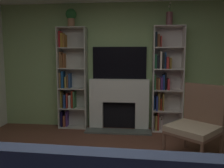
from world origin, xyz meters
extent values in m
cube|color=#95BB75|center=(0.00, 2.63, 1.28)|extent=(5.15, 0.06, 2.57)
cube|color=white|center=(-0.47, 2.50, 0.28)|extent=(0.27, 0.21, 0.57)
cube|color=white|center=(0.47, 2.50, 0.28)|extent=(0.27, 0.21, 0.57)
cube|color=white|center=(0.00, 2.50, 0.80)|extent=(1.21, 0.21, 0.46)
cube|color=black|center=(0.00, 2.56, 0.28)|extent=(0.67, 0.08, 0.57)
cube|color=#555D56|center=(0.00, 2.25, 0.01)|extent=(1.31, 0.30, 0.03)
cube|color=black|center=(0.00, 2.57, 1.36)|extent=(1.10, 0.06, 0.65)
cube|color=beige|center=(-1.25, 2.47, 1.04)|extent=(0.02, 0.26, 2.08)
cube|color=beige|center=(-0.68, 2.47, 1.04)|extent=(0.02, 0.26, 2.08)
cube|color=beige|center=(-0.96, 2.59, 1.04)|extent=(0.59, 0.02, 2.08)
cube|color=beige|center=(-0.96, 2.47, 0.01)|extent=(0.55, 0.26, 0.02)
cube|color=black|center=(-1.21, 2.49, 0.18)|extent=(0.04, 0.19, 0.32)
cube|color=brown|center=(-1.15, 2.49, 0.13)|extent=(0.04, 0.19, 0.23)
cube|color=#543481|center=(-1.11, 2.51, 0.18)|extent=(0.03, 0.16, 0.32)
cube|color=beige|center=(-0.96, 2.47, 0.42)|extent=(0.55, 0.26, 0.02)
cube|color=olive|center=(-1.21, 2.51, 0.60)|extent=(0.03, 0.15, 0.35)
cube|color=black|center=(-1.17, 2.50, 0.58)|extent=(0.03, 0.17, 0.32)
cube|color=navy|center=(-1.13, 2.48, 0.56)|extent=(0.04, 0.21, 0.28)
cube|color=#A8362C|center=(-1.08, 2.49, 0.57)|extent=(0.03, 0.20, 0.30)
cube|color=silver|center=(-1.02, 2.49, 0.56)|extent=(0.04, 0.20, 0.26)
cube|color=#AE321F|center=(-0.98, 2.50, 0.60)|extent=(0.03, 0.17, 0.36)
cube|color=#3D7141|center=(-0.93, 2.49, 0.59)|extent=(0.03, 0.20, 0.34)
cube|color=beige|center=(-0.96, 2.47, 0.83)|extent=(0.55, 0.26, 0.02)
cube|color=brown|center=(-1.21, 2.49, 1.00)|extent=(0.03, 0.19, 0.32)
cube|color=navy|center=(-1.17, 2.50, 1.01)|extent=(0.04, 0.18, 0.35)
cube|color=olive|center=(-1.11, 2.51, 0.95)|extent=(0.04, 0.15, 0.23)
cube|color=brown|center=(-1.06, 2.51, 0.98)|extent=(0.02, 0.16, 0.27)
cube|color=#2C4C7F|center=(-1.02, 2.50, 0.99)|extent=(0.03, 0.18, 0.30)
cube|color=beige|center=(-0.96, 2.47, 1.25)|extent=(0.55, 0.26, 0.02)
cube|color=brown|center=(-1.21, 2.50, 1.42)|extent=(0.04, 0.16, 0.33)
cube|color=brown|center=(-1.17, 2.51, 1.38)|extent=(0.03, 0.16, 0.26)
cube|color=#94562F|center=(-1.14, 2.51, 1.40)|extent=(0.02, 0.16, 0.30)
cube|color=beige|center=(-0.96, 2.47, 1.66)|extent=(0.55, 0.26, 0.02)
cube|color=red|center=(-1.21, 2.50, 1.83)|extent=(0.04, 0.17, 0.33)
cube|color=#A78327|center=(-1.16, 2.49, 1.82)|extent=(0.04, 0.20, 0.29)
cube|color=#905C25|center=(-1.11, 2.48, 1.80)|extent=(0.04, 0.22, 0.26)
cube|color=beige|center=(-0.96, 2.47, 2.07)|extent=(0.55, 0.26, 0.02)
cube|color=silver|center=(0.68, 2.45, 1.04)|extent=(0.02, 0.31, 2.08)
cube|color=silver|center=(1.25, 2.45, 1.04)|extent=(0.02, 0.31, 2.08)
cube|color=silver|center=(0.96, 2.59, 1.04)|extent=(0.59, 0.02, 2.08)
cube|color=silver|center=(0.96, 2.45, 0.01)|extent=(0.55, 0.31, 0.02)
cube|color=beige|center=(0.71, 2.49, 0.16)|extent=(0.02, 0.20, 0.29)
cube|color=olive|center=(0.75, 2.47, 0.16)|extent=(0.04, 0.24, 0.29)
cube|color=#C0362C|center=(0.79, 2.47, 0.18)|extent=(0.03, 0.23, 0.33)
cube|color=beige|center=(0.83, 2.48, 0.15)|extent=(0.03, 0.20, 0.26)
cube|color=beige|center=(0.87, 2.48, 0.12)|extent=(0.04, 0.22, 0.21)
cube|color=silver|center=(0.96, 2.45, 0.42)|extent=(0.55, 0.31, 0.02)
cube|color=navy|center=(0.71, 2.49, 0.56)|extent=(0.03, 0.19, 0.27)
cube|color=#2C3C90|center=(0.76, 2.46, 0.56)|extent=(0.03, 0.26, 0.28)
cube|color=olive|center=(0.80, 2.48, 0.60)|extent=(0.03, 0.21, 0.35)
cube|color=#B4301B|center=(0.84, 2.49, 0.54)|extent=(0.02, 0.20, 0.23)
cube|color=olive|center=(0.88, 2.47, 0.59)|extent=(0.03, 0.23, 0.34)
cube|color=silver|center=(0.96, 2.45, 0.83)|extent=(0.55, 0.31, 0.02)
cube|color=#327440|center=(0.71, 2.48, 0.99)|extent=(0.03, 0.22, 0.31)
cube|color=brown|center=(0.75, 2.50, 0.95)|extent=(0.03, 0.18, 0.22)
cube|color=brown|center=(0.79, 2.46, 0.95)|extent=(0.04, 0.25, 0.22)
cube|color=#4F2F79|center=(0.84, 2.46, 0.96)|extent=(0.04, 0.25, 0.25)
cube|color=navy|center=(0.88, 2.47, 0.99)|extent=(0.03, 0.24, 0.29)
cube|color=black|center=(0.92, 2.46, 1.00)|extent=(0.02, 0.25, 0.33)
cube|color=#AE2C34|center=(0.97, 2.46, 0.95)|extent=(0.04, 0.26, 0.21)
cube|color=silver|center=(0.96, 2.45, 1.25)|extent=(0.55, 0.31, 0.02)
cube|color=#22663E|center=(0.72, 2.47, 1.39)|extent=(0.04, 0.23, 0.28)
cube|color=#23222D|center=(0.77, 2.50, 1.38)|extent=(0.04, 0.17, 0.26)
cube|color=beige|center=(0.82, 2.46, 1.42)|extent=(0.04, 0.25, 0.33)
cube|color=black|center=(0.87, 2.46, 1.41)|extent=(0.03, 0.25, 0.31)
cube|color=navy|center=(0.90, 2.49, 1.41)|extent=(0.03, 0.20, 0.31)
cube|color=#BF3631|center=(0.95, 2.46, 1.37)|extent=(0.04, 0.25, 0.23)
cube|color=olive|center=(1.00, 2.48, 1.36)|extent=(0.04, 0.21, 0.21)
cube|color=silver|center=(0.96, 2.45, 1.66)|extent=(0.55, 0.31, 0.02)
cube|color=#1A2529|center=(0.72, 2.46, 1.81)|extent=(0.04, 0.25, 0.28)
cube|color=brown|center=(0.77, 2.48, 1.79)|extent=(0.04, 0.20, 0.25)
cube|color=#A83530|center=(0.81, 2.46, 1.78)|extent=(0.02, 0.24, 0.21)
cube|color=silver|center=(0.96, 2.45, 2.07)|extent=(0.55, 0.31, 0.02)
cylinder|color=#A57651|center=(-0.96, 2.45, 2.16)|extent=(0.14, 0.14, 0.17)
sphere|color=#296931|center=(-0.96, 2.45, 2.33)|extent=(0.21, 0.21, 0.21)
cylinder|color=brown|center=(0.96, 2.45, 2.20)|extent=(0.12, 0.12, 0.26)
cylinder|color=#4C7F3F|center=(0.96, 2.46, 2.39)|extent=(0.01, 0.01, 0.10)
sphere|color=silver|center=(0.96, 2.46, 2.44)|extent=(0.05, 0.05, 0.05)
cylinder|color=#4C7F3F|center=(0.97, 2.42, 2.41)|extent=(0.01, 0.01, 0.16)
sphere|color=silver|center=(0.97, 2.42, 2.49)|extent=(0.04, 0.04, 0.04)
cylinder|color=brown|center=(1.58, 1.20, 0.21)|extent=(0.04, 0.04, 0.42)
cylinder|color=brown|center=(1.15, 1.58, 0.21)|extent=(0.04, 0.04, 0.42)
cylinder|color=brown|center=(1.18, 0.75, 0.21)|extent=(0.04, 0.04, 0.42)
cylinder|color=brown|center=(0.75, 1.13, 0.21)|extent=(0.04, 0.04, 0.42)
cube|color=tan|center=(1.17, 1.16, 0.46)|extent=(0.89, 0.89, 0.08)
cube|color=brown|center=(1.17, 1.16, 0.40)|extent=(0.89, 0.89, 0.04)
cube|color=brown|center=(1.36, 1.38, 0.75)|extent=(0.50, 0.45, 0.66)
camera|label=1|loc=(0.33, -2.19, 1.50)|focal=37.18mm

